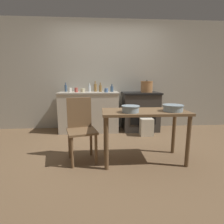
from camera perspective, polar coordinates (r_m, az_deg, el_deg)
ground_plane at (r=2.97m, az=0.65°, el=-12.88°), size 14.00×14.00×0.00m
wall_back at (r=4.31m, az=-1.06°, el=11.82°), size 8.00×0.07×2.55m
counter_cabinet at (r=4.06m, az=-7.45°, el=0.13°), size 1.34×0.59×0.90m
stove at (r=4.16m, az=9.26°, el=0.27°), size 0.84×0.61×0.89m
work_table at (r=2.53m, az=10.50°, el=-2.24°), size 1.20×0.56×0.75m
chair at (r=2.61m, az=-10.12°, el=-4.91°), size 0.49×0.49×0.92m
flour_sack at (r=3.80m, az=11.20°, el=-4.86°), size 0.27×0.19×0.37m
stock_pot at (r=4.11m, az=11.26°, el=8.11°), size 0.28×0.28×0.28m
mixing_bowl_large at (r=2.55m, az=19.30°, el=1.36°), size 0.28×0.28×0.09m
mixing_bowl_small at (r=2.34m, az=6.06°, el=1.11°), size 0.24×0.24×0.09m
bottle_far_left at (r=4.08m, az=-0.06°, el=7.58°), size 0.07×0.07×0.17m
bottle_left at (r=4.03m, az=-3.81°, el=7.73°), size 0.06×0.06×0.21m
bottle_mid_left at (r=4.18m, az=-5.48°, el=7.97°), size 0.07×0.07×0.24m
bottle_center_left at (r=4.14m, az=-7.41°, el=7.65°), size 0.06×0.06×0.19m
bottle_center at (r=4.26m, az=-14.84°, el=7.54°), size 0.06×0.06×0.21m
cup_center_right at (r=4.00m, az=-11.62°, el=7.07°), size 0.07×0.07×0.10m
cup_mid_right at (r=4.02m, az=-13.60°, el=6.99°), size 0.08×0.08×0.10m
cup_right at (r=3.98m, az=-9.57°, el=6.99°), size 0.09×0.09×0.08m
cup_far_right at (r=3.90m, az=-1.90°, el=7.10°), size 0.08×0.08×0.09m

